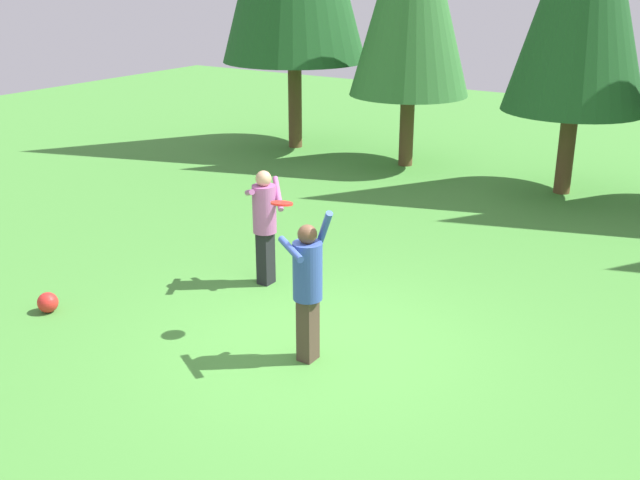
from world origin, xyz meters
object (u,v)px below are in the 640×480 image
object	(u,v)px
frisbee	(282,203)
ball_red	(48,302)
person_thrower	(308,281)
person_catcher	(265,218)

from	to	relation	value
frisbee	ball_red	bearing A→B (deg)	-156.86
person_thrower	person_catcher	bearing A→B (deg)	-7.65
person_thrower	frisbee	size ratio (longest dim) A/B	6.21
person_thrower	person_catcher	distance (m)	2.35
person_thrower	ball_red	world-z (taller)	person_thrower
person_catcher	ball_red	xyz separation A→B (m)	(-1.87, -2.38, -0.87)
frisbee	ball_red	size ratio (longest dim) A/B	1.08
person_thrower	ball_red	distance (m)	3.84
person_catcher	ball_red	size ratio (longest dim) A/B	6.14
ball_red	person_catcher	bearing A→B (deg)	51.91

